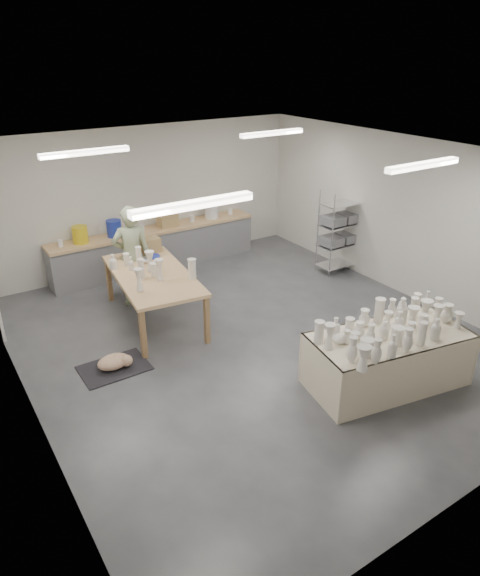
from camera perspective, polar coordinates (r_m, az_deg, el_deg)
room at (r=7.77m, az=0.49°, el=7.52°), size 8.00×8.02×3.00m
back_counter at (r=11.32m, az=-9.31°, el=4.53°), size 4.60×0.60×1.24m
wire_shelf at (r=11.10m, az=11.02°, el=6.33°), size 0.88×0.48×1.80m
drying_table at (r=7.61m, az=16.07°, el=-7.27°), size 2.42×1.48×1.17m
work_table at (r=9.01m, az=-9.84°, el=1.77°), size 1.49×2.53×1.28m
rug at (r=8.09m, az=-13.79°, el=-8.62°), size 1.00×0.70×0.02m
cat at (r=8.02m, az=-13.68°, el=-7.93°), size 0.55×0.43×0.21m
potter at (r=9.60m, az=-11.90°, el=3.48°), size 0.79×0.62×1.90m
red_stool at (r=10.09m, az=-12.15°, el=0.42°), size 0.41×0.41×0.32m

